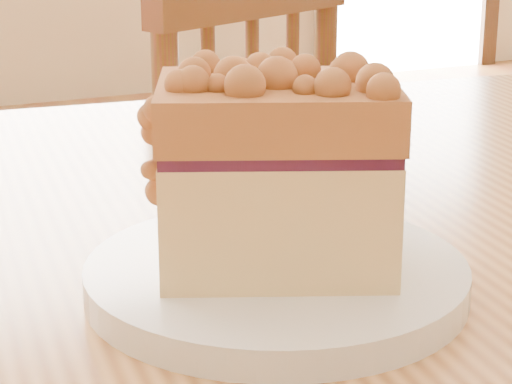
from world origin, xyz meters
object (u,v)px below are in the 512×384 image
plate (276,279)px  cafe_table_main (423,315)px  cake_slice (275,165)px  cafe_chair_main (183,252)px

plate → cafe_table_main: bearing=28.3°
cafe_table_main → plate: 0.22m
plate → cake_slice: bearing=-160.8°
cafe_chair_main → plate: 0.92m
cafe_table_main → cake_slice: size_ratio=8.31×
cafe_chair_main → plate: (-0.24, -0.83, 0.31)m
cafe_table_main → cafe_chair_main: (0.06, 0.74, -0.22)m
cake_slice → cafe_table_main: bearing=50.7°
cafe_table_main → plate: size_ratio=6.07×
plate → cake_slice: size_ratio=1.37×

